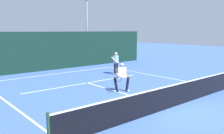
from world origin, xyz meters
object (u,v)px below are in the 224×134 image
at_px(player_far, 116,62).
at_px(light_pole, 87,22).
at_px(player_near, 122,76).
at_px(tennis_ball, 183,86).
at_px(tennis_ball_extra, 119,79).

bearing_deg(player_far, light_pole, -126.74).
bearing_deg(player_near, light_pole, -84.23).
height_order(player_far, tennis_ball, player_far).
xyz_separation_m(player_near, tennis_ball_extra, (2.08, 2.59, -0.82)).
relative_size(player_near, player_far, 0.95).
xyz_separation_m(player_far, tennis_ball_extra, (-1.12, -1.56, -0.88)).
height_order(player_near, tennis_ball, player_near).
bearing_deg(tennis_ball_extra, light_pole, 70.56).
height_order(player_far, light_pole, light_pole).
height_order(tennis_ball, tennis_ball_extra, same).
xyz_separation_m(player_far, light_pole, (1.61, 6.20, 3.20)).
distance_m(player_near, tennis_ball_extra, 3.42).
bearing_deg(player_far, tennis_ball, 70.69).
bearing_deg(player_near, tennis_ball, -172.44).
xyz_separation_m(tennis_ball_extra, light_pole, (2.74, 7.76, 4.08)).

